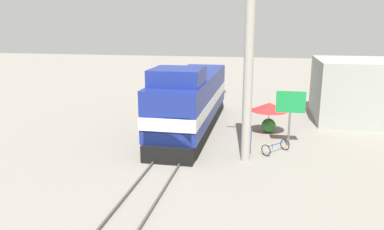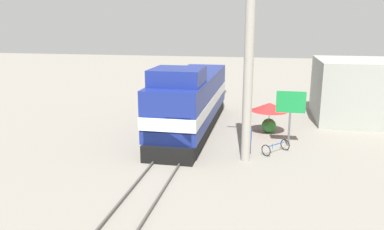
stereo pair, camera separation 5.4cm
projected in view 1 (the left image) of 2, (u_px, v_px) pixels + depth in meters
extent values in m
plane|color=gray|center=(183.00, 141.00, 23.76)|extent=(120.00, 120.00, 0.00)
cube|color=#4C4742|center=(172.00, 139.00, 23.88)|extent=(0.08, 36.37, 0.15)
cube|color=#4C4742|center=(194.00, 141.00, 23.61)|extent=(0.08, 36.37, 0.15)
cube|color=black|center=(192.00, 123.00, 26.27)|extent=(2.84, 13.85, 0.95)
cube|color=navy|center=(192.00, 96.00, 25.80)|extent=(3.09, 13.29, 2.92)
cube|color=white|center=(192.00, 100.00, 25.87)|extent=(3.13, 13.43, 0.70)
cube|color=white|center=(171.00, 127.00, 20.55)|extent=(2.62, 1.94, 1.61)
cube|color=navy|center=(177.00, 76.00, 21.38)|extent=(2.90, 3.05, 0.94)
cylinder|color=#9E998E|center=(249.00, 52.00, 19.15)|extent=(0.50, 0.50, 11.70)
cylinder|color=#4C4C4C|center=(269.00, 119.00, 25.25)|extent=(0.05, 0.05, 1.98)
cone|color=red|center=(269.00, 107.00, 25.05)|extent=(2.48, 2.48, 0.56)
cube|color=#595959|center=(289.00, 129.00, 22.66)|extent=(0.12, 0.12, 2.09)
cube|color=#198C3F|center=(291.00, 102.00, 22.25)|extent=(1.72, 0.08, 1.30)
sphere|color=#388C38|center=(269.00, 126.00, 25.57)|extent=(0.97, 0.97, 0.97)
cube|color=#2D3347|center=(248.00, 147.00, 21.50)|extent=(0.30, 0.20, 0.81)
cylinder|color=#2659A5|center=(249.00, 135.00, 21.33)|extent=(0.34, 0.34, 0.64)
sphere|color=tan|center=(249.00, 127.00, 21.22)|extent=(0.24, 0.24, 0.24)
torus|color=black|center=(266.00, 150.00, 21.07)|extent=(0.54, 0.47, 0.66)
torus|color=black|center=(285.00, 145.00, 22.06)|extent=(0.54, 0.47, 0.66)
cube|color=#194C99|center=(276.00, 144.00, 21.52)|extent=(0.96, 1.10, 0.04)
cylinder|color=#194C99|center=(272.00, 147.00, 21.37)|extent=(0.04, 0.04, 0.28)
cube|color=#999E93|center=(376.00, 91.00, 28.36)|extent=(8.94, 6.84, 4.62)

